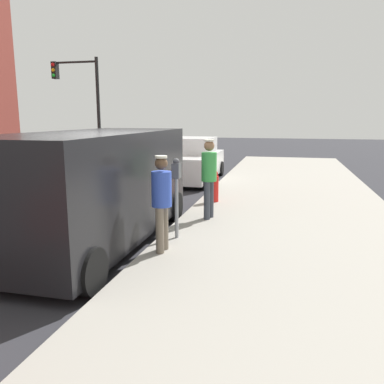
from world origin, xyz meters
name	(u,v)px	position (x,y,z in m)	size (l,w,h in m)	color
ground_plane	(117,236)	(0.00, 0.00, 0.00)	(80.00, 80.00, 0.00)	#2D2D33
sidewalk_slab	(292,245)	(3.50, 0.00, 0.07)	(5.00, 32.00, 0.15)	#9E998E
parking_meter_near	(176,184)	(1.35, -0.26, 1.18)	(0.14, 0.18, 1.52)	gray
pedestrian_in_green	(209,173)	(1.66, 1.32, 1.18)	(0.34, 0.36, 1.78)	#383D47
pedestrian_in_blue	(162,198)	(1.32, -1.06, 1.09)	(0.34, 0.36, 1.64)	#726656
parked_van	(95,185)	(-0.15, -0.59, 1.15)	(2.14, 5.21, 2.15)	black
parked_sedan_ahead	(191,161)	(-0.23, 7.34, 0.75)	(1.95, 4.40, 1.65)	white
traffic_light_corner	(82,94)	(-6.42, 10.44, 3.52)	(2.48, 0.42, 5.20)	black
fire_hydrant	(214,186)	(1.45, 3.12, 0.57)	(0.24, 0.24, 0.86)	red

